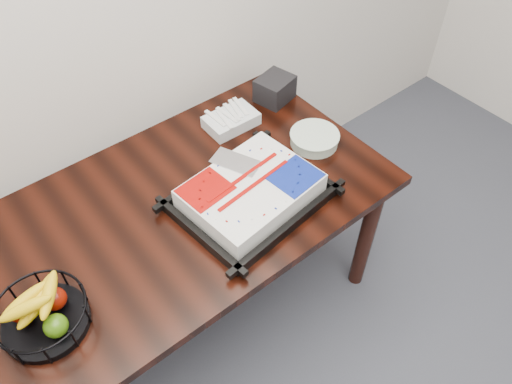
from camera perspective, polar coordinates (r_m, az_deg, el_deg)
table at (r=1.91m, az=-11.27°, el=-4.77°), size 1.80×0.90×0.75m
cake_tray at (r=1.82m, az=-0.60°, el=-0.10°), size 0.56×0.46×0.11m
fruit_basket at (r=1.65m, az=-23.29°, el=-12.74°), size 0.28×0.28×0.15m
plate_stack at (r=2.08m, az=6.69°, el=6.07°), size 0.20×0.20×0.05m
fork_bag at (r=2.15m, az=-2.87°, el=8.22°), size 0.22×0.15×0.06m
napkin_box at (r=2.28m, az=2.16°, el=11.70°), size 0.18×0.16×0.11m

